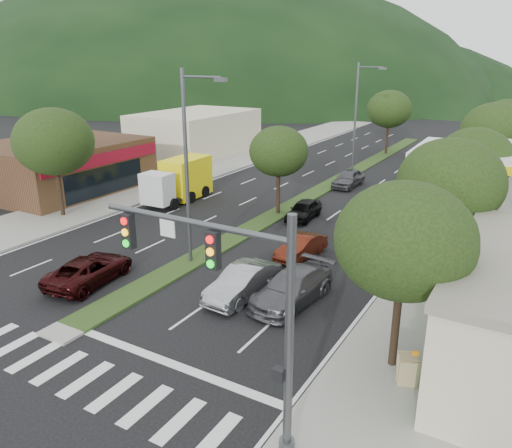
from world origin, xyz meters
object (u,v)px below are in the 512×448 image
Objects in this scene: tree_r_b at (450,183)px; tree_l_a at (54,142)px; sedan_silver at (243,282)px; a_frame_sign at (408,368)px; tree_med_near at (279,151)px; car_queue_b at (292,287)px; traffic_signal at (236,290)px; car_queue_e at (348,178)px; box_truck at (180,181)px; tree_r_c at (475,159)px; car_queue_c at (301,247)px; tree_r_d at (495,131)px; car_queue_a at (303,210)px; suv_maroon at (90,270)px; tree_r_e at (507,121)px; tree_med_far at (389,109)px; streetlight_mid at (358,113)px; streetlight_near at (189,160)px; car_queue_d at (406,202)px; tree_r_a at (404,241)px; motorhome at (431,164)px.

tree_l_a is at bearing -175.33° from tree_r_b.
a_frame_sign is at bearing -16.29° from sedan_silver.
sedan_silver is (4.54, -12.00, -3.70)m from tree_med_near.
tree_med_near is 13.68m from car_queue_b.
car_queue_e is at bearing 104.35° from traffic_signal.
box_truck is (-8.13, -0.53, -2.95)m from tree_med_near.
car_queue_c is at bearing -130.89° from tree_r_c.
tree_med_near reaches higher than a_frame_sign.
tree_r_b is at bearing -90.00° from tree_r_d.
tree_l_a is at bearing -154.33° from car_queue_a.
tree_r_b is 8.01m from tree_r_c.
car_queue_c is (7.51, 8.11, -0.07)m from suv_maroon.
tree_med_far is (-12.00, 4.00, 0.11)m from tree_r_e.
streetlight_mid reaches higher than tree_r_b.
streetlight_near reaches higher than suv_maroon.
box_truck is (-14.85, 10.81, 0.76)m from car_queue_b.
car_queue_d is at bearing -125.32° from suv_maroon.
tree_r_c is 20.55m from box_truck.
tree_r_b is 10.50m from sedan_silver.
car_queue_b is at bearing -75.28° from car_queue_e.
streetlight_near is at bearing -161.27° from tree_r_b.
sedan_silver is at bearing 164.99° from tree_r_a.
tree_r_c is 16.37m from sedan_silver.
car_queue_a is 1.04× the size of car_queue_c.
streetlight_near is (-11.79, -32.00, 0.69)m from tree_r_e.
tree_r_b reaches higher than a_frame_sign.
box_truck is 4.41× the size of a_frame_sign.
tree_med_near is 19.99m from a_frame_sign.
car_queue_e is (-10.50, 23.89, -4.09)m from tree_r_a.
motorhome is (-4.63, 11.76, -2.90)m from tree_r_c.
tree_r_c is 4.43× the size of a_frame_sign.
tree_l_a reaches higher than car_queue_d.
sedan_silver is at bearing -97.99° from motorhome.
tree_r_b is at bearing 162.16° from box_truck.
motorhome is at bearing -116.87° from suv_maroon.
tree_r_d is at bearing 90.00° from tree_r_b.
suv_maroon is 1.27× the size of car_queue_a.
sedan_silver is 0.49× the size of motorhome.
tree_med_near is 1.13× the size of car_queue_d.
car_queue_c is 0.85× the size of car_queue_e.
tree_r_c is 1.51× the size of car_queue_e.
tree_r_a is at bearing 61.80° from traffic_signal.
box_truck is at bearing -139.05° from motorhome.
car_queue_a is (-9.98, 13.89, -4.17)m from tree_r_a.
streetlight_near and streetlight_mid have the same top height.
tree_l_a reaches higher than tree_r_e.
tree_r_d is 27.32m from a_frame_sign.
streetlight_mid is at bearing -102.86° from suv_maroon.
tree_l_a is at bearing -134.12° from motorhome.
streetlight_near reaches higher than tree_med_near.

